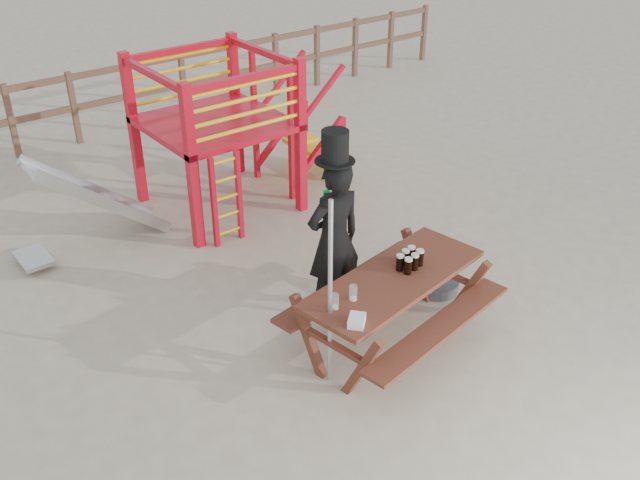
{
  "coord_description": "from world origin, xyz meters",
  "views": [
    {
      "loc": [
        -4.14,
        -4.24,
        4.56
      ],
      "look_at": [
        -0.23,
        0.8,
        0.86
      ],
      "focal_mm": 40.0,
      "sensor_mm": 36.0,
      "label": 1
    }
  ],
  "objects": [
    {
      "name": "playground_fort",
      "position": [
        0.12,
        3.58,
        1.07
      ],
      "size": [
        4.71,
        1.84,
        2.1
      ],
      "color": "red",
      "rests_on": "ground"
    },
    {
      "name": "ground",
      "position": [
        0.0,
        0.0,
        0.0
      ],
      "size": [
        60.0,
        60.0,
        0.0
      ],
      "primitive_type": "plane",
      "color": "#BCB092",
      "rests_on": "ground"
    },
    {
      "name": "empty_glasses",
      "position": [
        -0.69,
        -0.15,
        0.86
      ],
      "size": [
        0.3,
        0.08,
        0.15
      ],
      "color": "silver",
      "rests_on": "picnic_table"
    },
    {
      "name": "man_with_hat",
      "position": [
        -0.14,
        0.68,
        0.93
      ],
      "size": [
        0.67,
        0.46,
        2.08
      ],
      "rotation": [
        0.0,
        0.0,
        3.09
      ],
      "color": "black",
      "rests_on": "ground"
    },
    {
      "name": "stout_pints",
      "position": [
        0.22,
        -0.07,
        0.87
      ],
      "size": [
        0.3,
        0.22,
        0.17
      ],
      "color": "black",
      "rests_on": "picnic_table"
    },
    {
      "name": "picnic_table",
      "position": [
        -0.02,
        -0.1,
        0.5
      ],
      "size": [
        2.23,
        1.71,
        0.79
      ],
      "rotation": [
        0.0,
        0.0,
        0.16
      ],
      "color": "brown",
      "rests_on": "ground"
    },
    {
      "name": "back_fence",
      "position": [
        0.0,
        7.0,
        0.74
      ],
      "size": [
        15.09,
        0.09,
        1.2
      ],
      "color": "brown",
      "rests_on": "ground"
    },
    {
      "name": "metal_pole",
      "position": [
        -0.88,
        -0.18,
        0.96
      ],
      "size": [
        0.04,
        0.04,
        1.92
      ],
      "primitive_type": "cylinder",
      "color": "#B2B2B7",
      "rests_on": "ground"
    },
    {
      "name": "paper_bag",
      "position": [
        -0.8,
        -0.46,
        0.83
      ],
      "size": [
        0.23,
        0.22,
        0.08
      ],
      "primitive_type": "cube",
      "rotation": [
        0.0,
        0.0,
        0.71
      ],
      "color": "white",
      "rests_on": "picnic_table"
    },
    {
      "name": "parasol_base",
      "position": [
        1.04,
        0.29,
        0.06
      ],
      "size": [
        0.54,
        0.54,
        0.23
      ],
      "color": "#38393E",
      "rests_on": "ground"
    }
  ]
}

